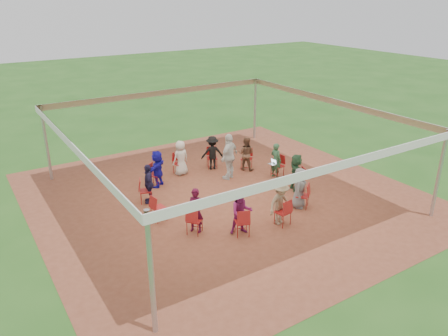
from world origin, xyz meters
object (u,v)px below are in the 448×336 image
person_seated_5 (149,183)px  person_seated_8 (280,203)px  person_seated_3 (181,158)px  laptop (273,163)px  chair_3 (179,163)px  person_seated_9 (299,188)px  chair_4 (155,175)px  chair_10 (302,196)px  person_seated_4 (157,169)px  person_seated_10 (296,172)px  person_seated_6 (196,211)px  person_seated_2 (212,153)px  standing_person (229,156)px  chair_1 (247,159)px  chair_6 (159,208)px  chair_2 (212,158)px  chair_7 (194,220)px  person_seated_7 (241,212)px  chair_11 (299,179)px  chair_0 (278,166)px  person_seated_1 (246,154)px  person_seated_0 (276,160)px  chair_5 (146,191)px  chair_8 (242,222)px  chair_9 (283,212)px

person_seated_5 → person_seated_8: size_ratio=1.00×
person_seated_3 → laptop: bearing=133.2°
chair_3 → person_seated_9: size_ratio=0.63×
chair_4 → person_seated_5: (-0.76, -1.22, 0.27)m
chair_10 → person_seated_4: person_seated_4 is taller
person_seated_5 → person_seated_10: size_ratio=1.00×
person_seated_3 → person_seated_6: bearing=60.0°
chair_3 → person_seated_10: (2.93, -3.80, 0.27)m
person_seated_2 → standing_person: 1.25m
chair_1 → chair_6: bearing=75.0°
chair_1 → chair_6: size_ratio=1.00×
chair_2 → person_seated_10: person_seated_10 is taller
chair_1 → chair_4: 4.00m
chair_7 → person_seated_2: 5.35m
chair_4 → person_seated_7: size_ratio=0.63×
chair_1 → person_seated_4: size_ratio=0.63×
chair_3 → chair_10: 5.46m
chair_3 → person_seated_8: 5.54m
chair_6 → person_seated_10: 5.35m
chair_4 → person_seated_9: 5.54m
chair_2 → person_seated_5: person_seated_5 is taller
chair_2 → person_seated_6: person_seated_6 is taller
chair_11 → person_seated_3: (-3.02, 3.72, 0.27)m
person_seated_4 → person_seated_8: 5.23m
person_seated_3 → person_seated_9: 5.23m
chair_10 → person_seated_5: person_seated_5 is taller
person_seated_8 → laptop: size_ratio=4.43×
person_seated_7 → person_seated_3: bearing=105.0°
laptop → person_seated_2: bearing=26.8°
person_seated_7 → chair_0: bearing=59.3°
person_seated_4 → chair_1: bearing=136.2°
chair_7 → person_seated_7: bearing=19.6°
chair_7 → person_seated_4: (0.54, 3.88, 0.27)m
chair_6 → person_seated_4: person_seated_4 is taller
chair_1 → person_seated_5: bearing=60.7°
chair_11 → person_seated_6: 4.80m
person_seated_2 → chair_1: bearing=169.6°
chair_3 → person_seated_1: size_ratio=0.63×
chair_0 → person_seated_0: person_seated_0 is taller
person_seated_6 → person_seated_3: bearing=120.0°
chair_5 → person_seated_1: 4.80m
chair_8 → chair_5: bearing=135.0°
chair_4 → person_seated_3: (1.36, 0.46, 0.27)m
person_seated_6 → person_seated_9: same height
chair_7 → person_seated_8: size_ratio=0.63×
chair_11 → person_seated_10: person_seated_10 is taller
chair_9 → chair_1: bearing=60.0°
person_seated_2 → person_seated_7: 5.42m
chair_7 → person_seated_3: (1.83, 4.43, 0.27)m
chair_4 → person_seated_9: size_ratio=0.63×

